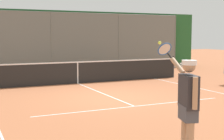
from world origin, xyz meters
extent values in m
plane|color=#A8603D|center=(0.00, 0.00, 0.00)|extent=(60.00, 60.00, 0.00)
cube|color=white|center=(0.00, 1.49, 0.00)|extent=(6.13, 0.05, 0.01)
cube|color=white|center=(-3.93, 1.02, 0.00)|extent=(0.05, 9.38, 0.01)
cube|color=white|center=(0.00, -1.09, 0.00)|extent=(0.05, 5.16, 0.01)
cylinder|color=slate|center=(-8.31, -8.10, 1.70)|extent=(0.07, 0.07, 3.40)
cylinder|color=slate|center=(-4.15, -8.10, 1.70)|extent=(0.07, 0.07, 3.40)
cylinder|color=slate|center=(0.00, -8.10, 1.70)|extent=(0.07, 0.07, 3.40)
cylinder|color=slate|center=(0.00, -8.10, 3.36)|extent=(16.62, 0.05, 0.05)
cube|color=slate|center=(0.00, -8.10, 1.70)|extent=(16.62, 0.02, 3.40)
cube|color=#235B2D|center=(0.00, -8.75, 1.75)|extent=(19.62, 0.90, 3.50)
cube|color=silver|center=(0.00, -7.92, 0.07)|extent=(17.62, 0.18, 0.15)
cylinder|color=#2D2D2D|center=(-5.04, -3.67, 0.54)|extent=(0.09, 0.09, 1.07)
cube|color=black|center=(0.00, -3.67, 0.46)|extent=(9.99, 0.02, 0.91)
cube|color=white|center=(0.00, -3.67, 0.94)|extent=(9.99, 0.04, 0.05)
cube|color=white|center=(0.00, -3.67, 0.46)|extent=(0.05, 0.04, 0.91)
cylinder|color=tan|center=(1.22, 5.62, 0.48)|extent=(0.13, 0.13, 0.78)
cylinder|color=tan|center=(1.14, 5.36, 0.48)|extent=(0.13, 0.13, 0.78)
cube|color=#474C56|center=(1.18, 5.49, 0.79)|extent=(0.34, 0.46, 0.26)
cube|color=#2D2D33|center=(1.18, 5.49, 1.15)|extent=(0.35, 0.52, 0.57)
cylinder|color=tan|center=(1.27, 5.77, 1.18)|extent=(0.08, 0.08, 0.52)
cylinder|color=tan|center=(1.09, 5.05, 1.55)|extent=(0.09, 0.38, 0.29)
sphere|color=tan|center=(1.18, 5.49, 1.59)|extent=(0.22, 0.22, 0.22)
cylinder|color=white|center=(1.18, 5.49, 1.64)|extent=(0.31, 0.31, 0.08)
cube|color=white|center=(1.14, 5.38, 1.61)|extent=(0.23, 0.24, 0.02)
cylinder|color=black|center=(1.08, 4.80, 1.71)|extent=(0.03, 0.17, 0.13)
torus|color=#28569E|center=(1.08, 4.61, 1.83)|extent=(0.30, 0.19, 0.26)
cylinder|color=silver|center=(1.08, 4.61, 1.83)|extent=(0.25, 0.14, 0.21)
sphere|color=#D6E042|center=(1.08, 4.44, 1.95)|extent=(0.07, 0.07, 0.07)
camera|label=1|loc=(4.64, 9.90, 2.10)|focal=52.80mm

